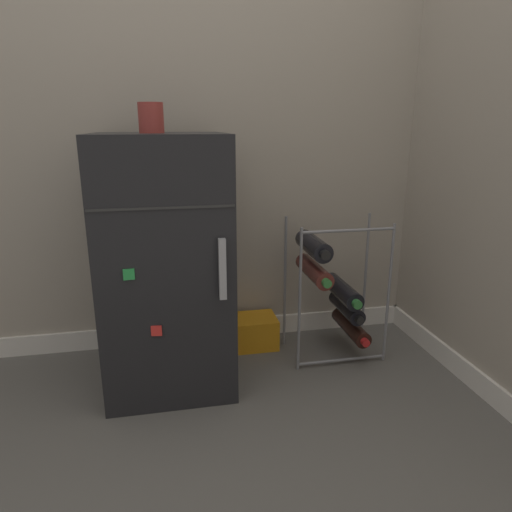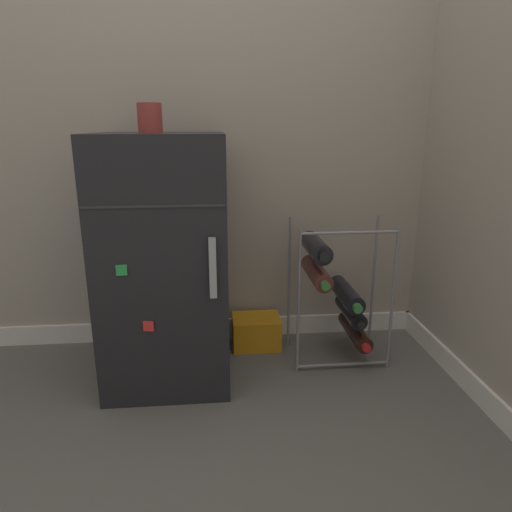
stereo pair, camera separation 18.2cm
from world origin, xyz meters
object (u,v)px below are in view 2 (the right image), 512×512
at_px(soda_box, 256,331).
at_px(fridge_top_cup, 150,118).
at_px(mini_fridge, 166,261).
at_px(wine_rack, 336,290).

bearing_deg(soda_box, fridge_top_cup, -150.05).
bearing_deg(soda_box, mini_fridge, -152.37).
relative_size(mini_fridge, fridge_top_cup, 9.51).
height_order(mini_fridge, fridge_top_cup, fridge_top_cup).
xyz_separation_m(mini_fridge, wine_rack, (0.70, 0.06, -0.17)).
bearing_deg(wine_rack, fridge_top_cup, -172.75).
distance_m(mini_fridge, soda_box, 0.59).
relative_size(soda_box, fridge_top_cup, 2.15).
height_order(mini_fridge, wine_rack, mini_fridge).
height_order(wine_rack, soda_box, wine_rack).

